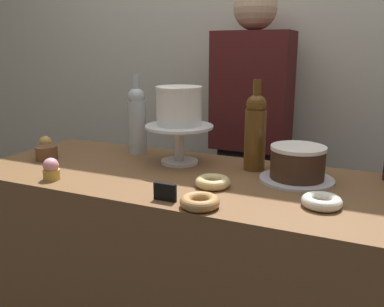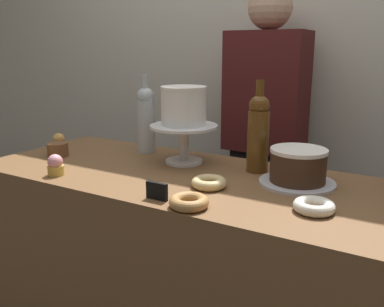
{
  "view_description": "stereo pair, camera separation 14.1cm",
  "coord_description": "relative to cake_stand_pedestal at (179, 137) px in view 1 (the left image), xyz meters",
  "views": [
    {
      "loc": [
        0.57,
        -1.24,
        1.32
      ],
      "look_at": [
        0.0,
        0.0,
        0.97
      ],
      "focal_mm": 38.64,
      "sensor_mm": 36.0,
      "label": 1
    },
    {
      "loc": [
        0.69,
        -1.18,
        1.32
      ],
      "look_at": [
        0.0,
        0.0,
        0.97
      ],
      "focal_mm": 38.64,
      "sensor_mm": 36.0,
      "label": 2
    }
  ],
  "objects": [
    {
      "name": "silver_serving_platter",
      "position": [
        0.45,
        -0.04,
        -0.1
      ],
      "size": [
        0.24,
        0.24,
        0.01
      ],
      "color": "silver",
      "rests_on": "display_counter"
    },
    {
      "name": "price_sign_chalkboard",
      "position": [
        0.14,
        -0.38,
        -0.08
      ],
      "size": [
        0.07,
        0.01,
        0.05
      ],
      "color": "black",
      "rests_on": "display_counter"
    },
    {
      "name": "wine_bottle_clear",
      "position": [
        -0.23,
        0.07,
        0.04
      ],
      "size": [
        0.08,
        0.08,
        0.33
      ],
      "color": "#B2BCC1",
      "rests_on": "display_counter"
    },
    {
      "name": "white_layer_cake",
      "position": [
        -0.0,
        -0.0,
        0.12
      ],
      "size": [
        0.17,
        0.17,
        0.14
      ],
      "color": "white",
      "rests_on": "cake_stand_pedestal"
    },
    {
      "name": "donut_maple",
      "position": [
        0.25,
        -0.39,
        -0.09
      ],
      "size": [
        0.11,
        0.11,
        0.03
      ],
      "color": "#B27F47",
      "rests_on": "display_counter"
    },
    {
      "name": "wine_bottle_amber",
      "position": [
        0.29,
        0.04,
        0.04
      ],
      "size": [
        0.08,
        0.08,
        0.33
      ],
      "color": "#5B3814",
      "rests_on": "display_counter"
    },
    {
      "name": "chocolate_round_cake",
      "position": [
        0.45,
        -0.04,
        -0.04
      ],
      "size": [
        0.18,
        0.18,
        0.11
      ],
      "color": "#3D2619",
      "rests_on": "silver_serving_platter"
    },
    {
      "name": "back_wall",
      "position": [
        0.11,
        0.75,
        0.31
      ],
      "size": [
        6.0,
        0.05,
        2.6
      ],
      "color": "beige",
      "rests_on": "ground_plane"
    },
    {
      "name": "cupcake_caramel",
      "position": [
        -0.58,
        -0.1,
        -0.07
      ],
      "size": [
        0.06,
        0.06,
        0.07
      ],
      "color": "red",
      "rests_on": "display_counter"
    },
    {
      "name": "barista_figure",
      "position": [
        0.12,
        0.54,
        -0.16
      ],
      "size": [
        0.36,
        0.22,
        1.6
      ],
      "color": "black",
      "rests_on": "ground_plane"
    },
    {
      "name": "donut_glazed",
      "position": [
        0.22,
        -0.21,
        -0.09
      ],
      "size": [
        0.11,
        0.11,
        0.03
      ],
      "color": "#E0C17F",
      "rests_on": "display_counter"
    },
    {
      "name": "cupcake_strawberry",
      "position": [
        -0.3,
        -0.36,
        -0.07
      ],
      "size": [
        0.06,
        0.06,
        0.07
      ],
      "color": "gold",
      "rests_on": "display_counter"
    },
    {
      "name": "cake_stand_pedestal",
      "position": [
        0.0,
        0.0,
        0.0
      ],
      "size": [
        0.26,
        0.26,
        0.15
      ],
      "color": "silver",
      "rests_on": "display_counter"
    },
    {
      "name": "donut_sugar",
      "position": [
        0.56,
        -0.24,
        -0.09
      ],
      "size": [
        0.11,
        0.11,
        0.03
      ],
      "color": "silver",
      "rests_on": "display_counter"
    },
    {
      "name": "cookie_stack",
      "position": [
        -0.5,
        -0.17,
        -0.07
      ],
      "size": [
        0.08,
        0.08,
        0.05
      ],
      "color": "brown",
      "rests_on": "display_counter"
    },
    {
      "name": "display_counter",
      "position": [
        0.11,
        -0.13,
        -0.55
      ],
      "size": [
        1.59,
        0.62,
        0.89
      ],
      "color": "brown",
      "rests_on": "ground_plane"
    }
  ]
}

